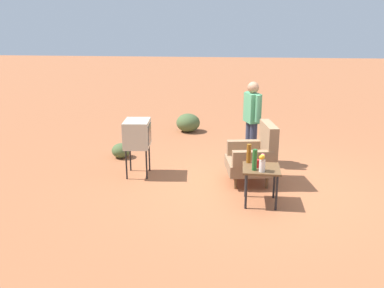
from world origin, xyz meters
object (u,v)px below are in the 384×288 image
at_px(armchair, 255,156).
at_px(side_table, 261,173).
at_px(person_standing, 252,118).
at_px(tv_on_stand, 137,134).
at_px(bottle_tall_amber, 249,153).
at_px(flower_vase, 262,162).
at_px(soda_can_red, 258,164).
at_px(bottle_wine_green, 255,160).

relative_size(armchair, side_table, 1.82).
bearing_deg(side_table, person_standing, -176.37).
distance_m(tv_on_stand, bottle_tall_amber, 2.13).
bearing_deg(tv_on_stand, flower_vase, 61.62).
height_order(tv_on_stand, soda_can_red, tv_on_stand).
bearing_deg(side_table, bottle_tall_amber, -138.23).
relative_size(armchair, person_standing, 0.65).
distance_m(tv_on_stand, soda_can_red, 2.34).
xyz_separation_m(tv_on_stand, soda_can_red, (0.99, 2.12, -0.14)).
distance_m(armchair, bottle_wine_green, 1.00).
bearing_deg(person_standing, bottle_wine_green, 0.10).
distance_m(person_standing, bottle_wine_green, 1.98).
distance_m(tv_on_stand, bottle_wine_green, 2.34).
bearing_deg(bottle_tall_amber, bottle_wine_green, 13.52).
bearing_deg(soda_can_red, flower_vase, 16.04).
bearing_deg(soda_can_red, tv_on_stand, -115.11).
relative_size(person_standing, bottle_tall_amber, 5.47).
height_order(bottle_tall_amber, bottle_wine_green, bottle_wine_green).
xyz_separation_m(bottle_wine_green, flower_vase, (0.05, 0.11, -0.01)).
distance_m(side_table, flower_vase, 0.29).
distance_m(person_standing, flower_vase, 2.04).
relative_size(side_table, flower_vase, 2.20).
distance_m(side_table, person_standing, 1.91).
xyz_separation_m(tv_on_stand, bottle_wine_green, (1.12, 2.06, -0.04)).
distance_m(armchair, tv_on_stand, 2.13).
relative_size(bottle_tall_amber, flower_vase, 1.13).
xyz_separation_m(soda_can_red, flower_vase, (0.18, 0.05, 0.09)).
height_order(side_table, soda_can_red, soda_can_red).
xyz_separation_m(person_standing, bottle_wine_green, (1.97, 0.00, -0.20)).
relative_size(tv_on_stand, soda_can_red, 8.44).
bearing_deg(person_standing, flower_vase, 3.11).
relative_size(tv_on_stand, person_standing, 0.63).
distance_m(person_standing, bottle_tall_amber, 1.65).
height_order(person_standing, soda_can_red, person_standing).
xyz_separation_m(side_table, person_standing, (-1.85, -0.12, 0.44)).
height_order(armchair, bottle_wine_green, armchair).
relative_size(tv_on_stand, flower_vase, 3.89).
bearing_deg(bottle_tall_amber, person_standing, 177.30).
xyz_separation_m(armchair, flower_vase, (1.03, 0.06, 0.23)).
distance_m(soda_can_red, bottle_tall_amber, 0.26).
distance_m(bottle_tall_amber, flower_vase, 0.43).
relative_size(armchair, soda_can_red, 8.69).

